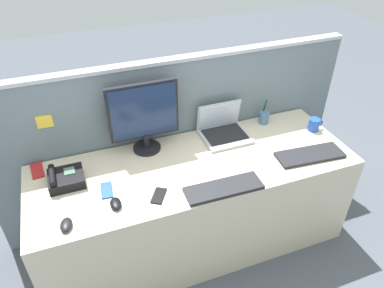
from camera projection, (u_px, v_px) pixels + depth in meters
name	position (u px, v px, depth m)	size (l,w,h in m)	color
ground_plane	(194.00, 239.00, 2.68)	(10.00, 10.00, 0.00)	#4C515B
desk	(195.00, 205.00, 2.48)	(2.03, 0.71, 0.71)	beige
cubicle_divider	(175.00, 140.00, 2.61)	(2.52, 0.07, 1.25)	slate
desktop_monitor	(144.00, 115.00, 2.26)	(0.44, 0.18, 0.47)	black
laptop	(223.00, 129.00, 2.51)	(0.32, 0.28, 0.21)	#B2B5BC
desk_phone	(65.00, 178.00, 2.11)	(0.20, 0.19, 0.10)	black
keyboard_main	(224.00, 188.00, 2.07)	(0.45, 0.15, 0.02)	#232328
keyboard_spare	(310.00, 155.00, 2.33)	(0.43, 0.16, 0.02)	#232328
computer_mouse_right_hand	(116.00, 204.00, 1.97)	(0.06, 0.10, 0.03)	black
computer_mouse_left_hand	(66.00, 225.00, 1.85)	(0.06, 0.10, 0.03)	black
pen_cup	(264.00, 117.00, 2.63)	(0.07, 0.07, 0.18)	#4C7093
cell_phone_red_case	(37.00, 170.00, 2.21)	(0.07, 0.15, 0.01)	#B22323
cell_phone_black_slab	(159.00, 196.00, 2.03)	(0.06, 0.13, 0.01)	black
cell_phone_blue_case	(107.00, 190.00, 2.07)	(0.06, 0.13, 0.01)	blue
coffee_mug	(314.00, 124.00, 2.56)	(0.11, 0.08, 0.09)	blue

